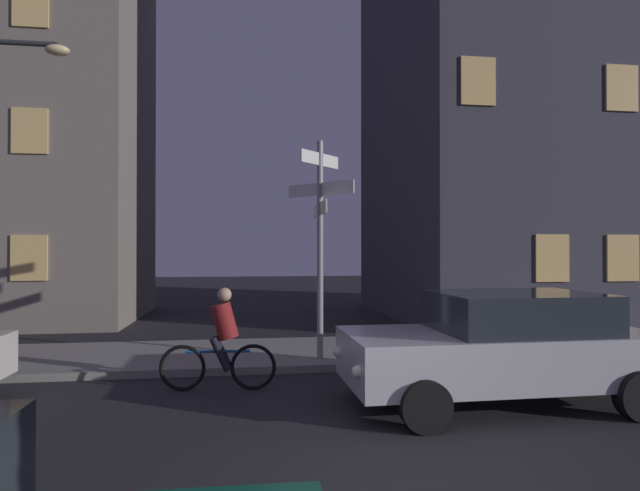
{
  "coord_description": "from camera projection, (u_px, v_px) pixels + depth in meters",
  "views": [
    {
      "loc": [
        -1.4,
        -4.67,
        2.2
      ],
      "look_at": [
        -0.02,
        4.91,
        2.29
      ],
      "focal_mm": 29.61,
      "sensor_mm": 36.0,
      "label": 1
    }
  ],
  "objects": [
    {
      "name": "cyclist",
      "position": [
        221.0,
        343.0,
        8.26
      ],
      "size": [
        1.82,
        0.36,
        1.61
      ],
      "color": "black",
      "rests_on": "ground_plane"
    },
    {
      "name": "building_right_block",
      "position": [
        530.0,
        78.0,
        18.01
      ],
      "size": [
        9.81,
        8.86,
        16.18
      ],
      "color": "#383842",
      "rests_on": "ground_plane"
    },
    {
      "name": "ground_plane",
      "position": [
        399.0,
        491.0,
        4.8
      ],
      "size": [
        80.0,
        80.0,
        0.0
      ],
      "primitive_type": "plane",
      "color": "#232326"
    },
    {
      "name": "sidewalk_kerb",
      "position": [
        312.0,
        353.0,
        10.94
      ],
      "size": [
        40.0,
        3.02,
        0.14
      ],
      "primitive_type": "cube",
      "color": "gray",
      "rests_on": "ground_plane"
    },
    {
      "name": "car_side_parked",
      "position": [
        503.0,
        346.0,
        7.5
      ],
      "size": [
        4.5,
        2.13,
        1.59
      ],
      "color": "#B7B7BC",
      "rests_on": "ground_plane"
    },
    {
      "name": "signpost",
      "position": [
        320.0,
        229.0,
        10.04
      ],
      "size": [
        1.11,
        1.6,
        4.14
      ],
      "color": "gray",
      "rests_on": "sidewalk_kerb"
    }
  ]
}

